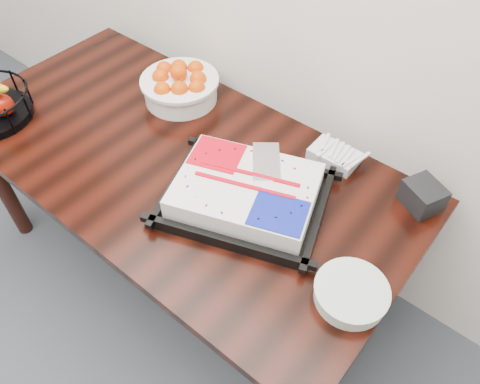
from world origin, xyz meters
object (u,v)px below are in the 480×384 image
Objects in this scene: plate_stack at (351,294)px; napkin_box at (423,196)px; cake_tray at (246,193)px; tangerine_bowl at (180,81)px; table at (176,171)px.

napkin_box is (0.00, 0.45, 0.02)m from plate_stack.
cake_tray is 2.93× the size of plate_stack.
plate_stack is (1.01, -0.36, -0.06)m from tangerine_bowl.
tangerine_bowl reaches higher than table.
table is 8.53× the size of plate_stack.
napkin_box is at bearing 4.96° from tangerine_bowl.
table is 14.86× the size of napkin_box.
table is at bearing -156.37° from napkin_box.
cake_tray is at bearing -141.24° from napkin_box.
table is at bearing -50.88° from tangerine_bowl.
napkin_box is at bearing 90.00° from plate_stack.
tangerine_bowl is at bearing 160.19° from plate_stack.
tangerine_bowl reaches higher than cake_tray.
table is 0.38m from cake_tray.
cake_tray reaches higher than plate_stack.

